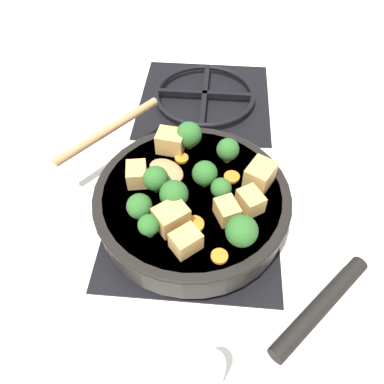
# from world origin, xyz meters

# --- Properties ---
(ground_plane) EXTENTS (2.40, 2.40, 0.00)m
(ground_plane) POSITION_xyz_m (0.00, 0.00, 0.00)
(ground_plane) COLOR white
(front_burner_grate) EXTENTS (0.31, 0.31, 0.03)m
(front_burner_grate) POSITION_xyz_m (0.00, 0.00, 0.01)
(front_burner_grate) COLOR black
(front_burner_grate) RESTS_ON ground_plane
(rear_burner_grate) EXTENTS (0.31, 0.31, 0.03)m
(rear_burner_grate) POSITION_xyz_m (0.00, 0.36, 0.01)
(rear_burner_grate) COLOR black
(rear_burner_grate) RESTS_ON ground_plane
(skillet_pan) EXTENTS (0.43, 0.42, 0.06)m
(skillet_pan) POSITION_xyz_m (0.00, -0.00, 0.06)
(skillet_pan) COLOR black
(skillet_pan) RESTS_ON front_burner_grate
(wooden_spoon) EXTENTS (0.24, 0.23, 0.02)m
(wooden_spoon) POSITION_xyz_m (-0.12, 0.09, 0.09)
(wooden_spoon) COLOR #A87A4C
(wooden_spoon) RESTS_ON skillet_pan
(tofu_cube_center_large) EXTENTS (0.04, 0.05, 0.03)m
(tofu_cube_center_large) POSITION_xyz_m (0.06, -0.05, 0.10)
(tofu_cube_center_large) COLOR tan
(tofu_cube_center_large) RESTS_ON skillet_pan
(tofu_cube_near_handle) EXTENTS (0.06, 0.06, 0.04)m
(tofu_cube_near_handle) POSITION_xyz_m (0.11, 0.03, 0.10)
(tofu_cube_near_handle) COLOR tan
(tofu_cube_near_handle) RESTS_ON skillet_pan
(tofu_cube_east_chunk) EXTENTS (0.05, 0.05, 0.03)m
(tofu_cube_east_chunk) POSITION_xyz_m (0.09, -0.02, 0.10)
(tofu_cube_east_chunk) COLOR tan
(tofu_cube_east_chunk) RESTS_ON skillet_pan
(tofu_cube_west_chunk) EXTENTS (0.06, 0.06, 0.04)m
(tofu_cube_west_chunk) POSITION_xyz_m (-0.03, -0.07, 0.10)
(tofu_cube_west_chunk) COLOR tan
(tofu_cube_west_chunk) RESTS_ON skillet_pan
(tofu_cube_back_piece) EXTENTS (0.05, 0.05, 0.04)m
(tofu_cube_back_piece) POSITION_xyz_m (-0.05, 0.10, 0.10)
(tofu_cube_back_piece) COLOR tan
(tofu_cube_back_piece) RESTS_ON skillet_pan
(tofu_cube_front_piece) EXTENTS (0.05, 0.05, 0.03)m
(tofu_cube_front_piece) POSITION_xyz_m (-0.00, -0.11, 0.10)
(tofu_cube_front_piece) COLOR tan
(tofu_cube_front_piece) RESTS_ON skillet_pan
(tofu_cube_mid_small) EXTENTS (0.04, 0.05, 0.03)m
(tofu_cube_mid_small) POSITION_xyz_m (-0.09, 0.02, 0.10)
(tofu_cube_mid_small) COLOR tan
(tofu_cube_mid_small) RESTS_ON skillet_pan
(broccoli_floret_near_spoon) EXTENTS (0.04, 0.04, 0.05)m
(broccoli_floret_near_spoon) POSITION_xyz_m (-0.06, -0.00, 0.11)
(broccoli_floret_near_spoon) COLOR #709956
(broccoli_floret_near_spoon) RESTS_ON skillet_pan
(broccoli_floret_center_top) EXTENTS (0.04, 0.04, 0.05)m
(broccoli_floret_center_top) POSITION_xyz_m (0.06, 0.08, 0.11)
(broccoli_floret_center_top) COLOR #709956
(broccoli_floret_center_top) RESTS_ON skillet_pan
(broccoli_floret_east_rim) EXTENTS (0.03, 0.03, 0.04)m
(broccoli_floret_east_rim) POSITION_xyz_m (0.05, -0.01, 0.11)
(broccoli_floret_east_rim) COLOR #709956
(broccoli_floret_east_rim) RESTS_ON skillet_pan
(broccoli_floret_west_rim) EXTENTS (0.03, 0.03, 0.04)m
(broccoli_floret_west_rim) POSITION_xyz_m (-0.06, -0.09, 0.11)
(broccoli_floret_west_rim) COLOR #709956
(broccoli_floret_west_rim) RESTS_ON skillet_pan
(broccoli_floret_north_edge) EXTENTS (0.04, 0.04, 0.05)m
(broccoli_floret_north_edge) POSITION_xyz_m (0.02, 0.02, 0.11)
(broccoli_floret_north_edge) COLOR #709956
(broccoli_floret_north_edge) RESTS_ON skillet_pan
(broccoli_floret_south_cluster) EXTENTS (0.05, 0.05, 0.05)m
(broccoli_floret_south_cluster) POSITION_xyz_m (-0.01, 0.11, 0.11)
(broccoli_floret_south_cluster) COLOR #709956
(broccoli_floret_south_cluster) RESTS_ON skillet_pan
(broccoli_floret_mid_floret) EXTENTS (0.05, 0.05, 0.05)m
(broccoli_floret_mid_floret) POSITION_xyz_m (0.08, -0.09, 0.11)
(broccoli_floret_mid_floret) COLOR #709956
(broccoli_floret_mid_floret) RESTS_ON skillet_pan
(broccoli_floret_small_inner) EXTENTS (0.04, 0.04, 0.05)m
(broccoli_floret_small_inner) POSITION_xyz_m (-0.08, -0.06, 0.11)
(broccoli_floret_small_inner) COLOR #709956
(broccoli_floret_small_inner) RESTS_ON skillet_pan
(broccoli_floret_tall_stem) EXTENTS (0.05, 0.05, 0.05)m
(broccoli_floret_tall_stem) POSITION_xyz_m (-0.03, -0.03, 0.11)
(broccoli_floret_tall_stem) COLOR #709956
(broccoli_floret_tall_stem) RESTS_ON skillet_pan
(carrot_slice_orange_thin) EXTENTS (0.03, 0.03, 0.01)m
(carrot_slice_orange_thin) POSITION_xyz_m (0.01, -0.07, 0.09)
(carrot_slice_orange_thin) COLOR orange
(carrot_slice_orange_thin) RESTS_ON skillet_pan
(carrot_slice_near_center) EXTENTS (0.02, 0.02, 0.01)m
(carrot_slice_near_center) POSITION_xyz_m (-0.02, 0.07, 0.09)
(carrot_slice_near_center) COLOR orange
(carrot_slice_near_center) RESTS_ON skillet_pan
(carrot_slice_edge_slice) EXTENTS (0.02, 0.02, 0.01)m
(carrot_slice_edge_slice) POSITION_xyz_m (0.05, -0.12, 0.09)
(carrot_slice_edge_slice) COLOR orange
(carrot_slice_edge_slice) RESTS_ON skillet_pan
(carrot_slice_under_broccoli) EXTENTS (0.03, 0.03, 0.01)m
(carrot_slice_under_broccoli) POSITION_xyz_m (0.06, 0.04, 0.09)
(carrot_slice_under_broccoli) COLOR orange
(carrot_slice_under_broccoli) RESTS_ON skillet_pan
(salt_shaker) EXTENTS (0.04, 0.04, 0.09)m
(salt_shaker) POSITION_xyz_m (0.05, -0.26, 0.04)
(salt_shaker) COLOR white
(salt_shaker) RESTS_ON ground_plane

